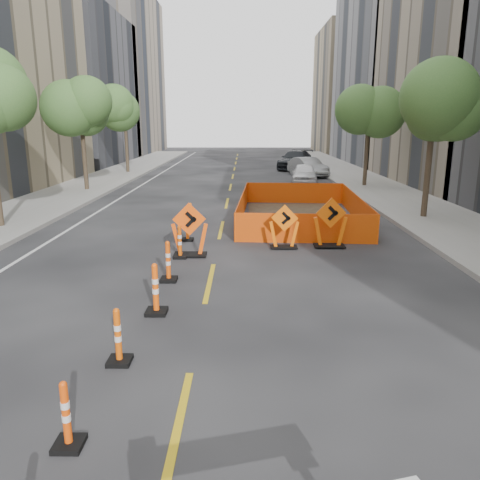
{
  "coord_description": "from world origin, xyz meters",
  "views": [
    {
      "loc": [
        0.88,
        -7.32,
        3.97
      ],
      "look_at": [
        0.78,
        4.04,
        1.1
      ],
      "focal_mm": 35.0,
      "sensor_mm": 36.0,
      "label": 1
    }
  ],
  "objects_px": {
    "channelizer_2": "(118,336)",
    "channelizer_3": "(156,289)",
    "channelizer_5": "(180,242)",
    "parked_car_far": "(296,160)",
    "parked_car_mid": "(308,167)",
    "chevron_sign_center": "(284,227)",
    "chevron_sign_right": "(330,223)",
    "channelizer_6": "(187,227)",
    "channelizer_4": "(168,261)",
    "parked_car_near": "(304,174)",
    "channelizer_1": "(66,415)",
    "chevron_sign_left": "(190,230)",
    "channelizer_7": "(191,215)"
  },
  "relations": [
    {
      "from": "channelizer_2",
      "to": "channelizer_3",
      "type": "relative_size",
      "value": 0.89
    },
    {
      "from": "channelizer_5",
      "to": "parked_car_far",
      "type": "relative_size",
      "value": 0.18
    },
    {
      "from": "parked_car_mid",
      "to": "parked_car_far",
      "type": "bearing_deg",
      "value": 73.57
    },
    {
      "from": "chevron_sign_center",
      "to": "chevron_sign_right",
      "type": "distance_m",
      "value": 1.51
    },
    {
      "from": "channelizer_3",
      "to": "parked_car_far",
      "type": "distance_m",
      "value": 32.36
    },
    {
      "from": "channelizer_6",
      "to": "channelizer_5",
      "type": "bearing_deg",
      "value": -89.34
    },
    {
      "from": "channelizer_4",
      "to": "parked_car_near",
      "type": "height_order",
      "value": "parked_car_near"
    },
    {
      "from": "channelizer_2",
      "to": "parked_car_far",
      "type": "height_order",
      "value": "parked_car_far"
    },
    {
      "from": "channelizer_2",
      "to": "channelizer_1",
      "type": "bearing_deg",
      "value": -92.39
    },
    {
      "from": "chevron_sign_center",
      "to": "channelizer_6",
      "type": "bearing_deg",
      "value": 175.21
    },
    {
      "from": "channelizer_6",
      "to": "chevron_sign_center",
      "type": "xyz_separation_m",
      "value": [
        3.24,
        -0.98,
        0.23
      ]
    },
    {
      "from": "channelizer_1",
      "to": "channelizer_5",
      "type": "bearing_deg",
      "value": 88.17
    },
    {
      "from": "chevron_sign_right",
      "to": "parked_car_near",
      "type": "bearing_deg",
      "value": 79.89
    },
    {
      "from": "channelizer_4",
      "to": "parked_car_mid",
      "type": "height_order",
      "value": "parked_car_mid"
    },
    {
      "from": "parked_car_near",
      "to": "parked_car_far",
      "type": "bearing_deg",
      "value": 93.12
    },
    {
      "from": "channelizer_5",
      "to": "chevron_sign_left",
      "type": "distance_m",
      "value": 0.47
    },
    {
      "from": "channelizer_3",
      "to": "channelizer_6",
      "type": "xyz_separation_m",
      "value": [
        -0.08,
        6.34,
        -0.07
      ]
    },
    {
      "from": "channelizer_2",
      "to": "chevron_sign_right",
      "type": "relative_size",
      "value": 0.61
    },
    {
      "from": "chevron_sign_left",
      "to": "channelizer_4",
      "type": "bearing_deg",
      "value": -103.85
    },
    {
      "from": "channelizer_3",
      "to": "channelizer_5",
      "type": "distance_m",
      "value": 4.23
    },
    {
      "from": "chevron_sign_right",
      "to": "parked_car_near",
      "type": "xyz_separation_m",
      "value": [
        1.16,
        16.07,
        -0.15
      ]
    },
    {
      "from": "parked_car_far",
      "to": "channelizer_5",
      "type": "bearing_deg",
      "value": -83.63
    },
    {
      "from": "chevron_sign_right",
      "to": "parked_car_far",
      "type": "height_order",
      "value": "chevron_sign_right"
    },
    {
      "from": "channelizer_2",
      "to": "chevron_sign_left",
      "type": "distance_m",
      "value": 6.56
    },
    {
      "from": "channelizer_2",
      "to": "parked_car_near",
      "type": "bearing_deg",
      "value": 75.68
    },
    {
      "from": "channelizer_2",
      "to": "parked_car_near",
      "type": "relative_size",
      "value": 0.25
    },
    {
      "from": "channelizer_5",
      "to": "channelizer_2",
      "type": "bearing_deg",
      "value": -91.64
    },
    {
      "from": "parked_car_near",
      "to": "chevron_sign_left",
      "type": "bearing_deg",
      "value": -102.07
    },
    {
      "from": "channelizer_1",
      "to": "parked_car_mid",
      "type": "height_order",
      "value": "parked_car_mid"
    },
    {
      "from": "channelizer_5",
      "to": "chevron_sign_left",
      "type": "bearing_deg",
      "value": 34.44
    },
    {
      "from": "chevron_sign_center",
      "to": "parked_car_far",
      "type": "relative_size",
      "value": 0.26
    },
    {
      "from": "channelizer_1",
      "to": "chevron_sign_left",
      "type": "distance_m",
      "value": 8.67
    },
    {
      "from": "channelizer_1",
      "to": "channelizer_7",
      "type": "bearing_deg",
      "value": 89.48
    },
    {
      "from": "channelizer_3",
      "to": "chevron_sign_left",
      "type": "relative_size",
      "value": 0.68
    },
    {
      "from": "parked_car_mid",
      "to": "chevron_sign_center",
      "type": "bearing_deg",
      "value": -119.48
    },
    {
      "from": "chevron_sign_right",
      "to": "parked_car_near",
      "type": "relative_size",
      "value": 0.42
    },
    {
      "from": "channelizer_5",
      "to": "parked_car_mid",
      "type": "xyz_separation_m",
      "value": [
        6.71,
        22.04,
        0.19
      ]
    },
    {
      "from": "channelizer_5",
      "to": "chevron_sign_left",
      "type": "height_order",
      "value": "chevron_sign_left"
    },
    {
      "from": "channelizer_2",
      "to": "parked_car_far",
      "type": "bearing_deg",
      "value": 79.05
    },
    {
      "from": "channelizer_7",
      "to": "chevron_sign_left",
      "type": "distance_m",
      "value": 4.07
    },
    {
      "from": "channelizer_1",
      "to": "chevron_sign_right",
      "type": "xyz_separation_m",
      "value": [
        4.98,
        9.73,
        0.36
      ]
    },
    {
      "from": "channelizer_2",
      "to": "parked_car_mid",
      "type": "height_order",
      "value": "parked_car_mid"
    },
    {
      "from": "chevron_sign_center",
      "to": "parked_car_far",
      "type": "height_order",
      "value": "parked_car_far"
    },
    {
      "from": "channelizer_2",
      "to": "channelizer_7",
      "type": "distance_m",
      "value": 10.57
    },
    {
      "from": "channelizer_4",
      "to": "chevron_sign_left",
      "type": "height_order",
      "value": "chevron_sign_left"
    },
    {
      "from": "channelizer_1",
      "to": "chevron_sign_left",
      "type": "bearing_deg",
      "value": 86.36
    },
    {
      "from": "channelizer_2",
      "to": "channelizer_3",
      "type": "distance_m",
      "value": 2.13
    },
    {
      "from": "channelizer_6",
      "to": "channelizer_2",
      "type": "bearing_deg",
      "value": -91.06
    },
    {
      "from": "channelizer_2",
      "to": "channelizer_4",
      "type": "relative_size",
      "value": 0.94
    },
    {
      "from": "channelizer_3",
      "to": "channelizer_4",
      "type": "bearing_deg",
      "value": 91.89
    }
  ]
}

